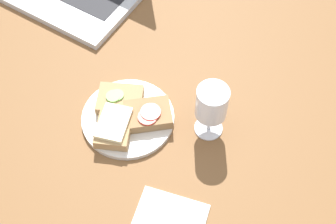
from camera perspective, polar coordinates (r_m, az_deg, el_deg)
The scene contains 7 objects.
wooden_table at distance 109.27cm, azimuth -3.62°, elevation -0.78°, with size 140.00×140.00×3.00cm, color brown.
plate at distance 107.02cm, azimuth -4.90°, elevation -0.74°, with size 21.13×21.13×1.20cm, color silver.
sandwich_with_cheese at distance 103.55cm, azimuth -6.59°, elevation -1.70°, with size 11.12×12.66×3.53cm.
sandwich_with_tomato at distance 104.66cm, azimuth -2.57°, elevation -0.46°, with size 12.79×12.50×3.16cm.
sandwich_with_cucumber at distance 107.87cm, azimuth -5.78°, elevation 1.65°, with size 12.57×11.50×2.92cm.
wine_glass at distance 98.20cm, azimuth 5.34°, elevation 0.86°, with size 6.89×6.89×14.26cm.
napkin at distance 96.33cm, azimuth 0.18°, elevation -13.06°, with size 14.15×11.12×0.40cm, color white.
Camera 1 is at (36.43, -45.89, 93.74)cm, focal length 50.00 mm.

